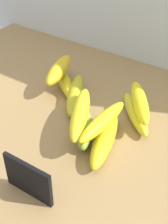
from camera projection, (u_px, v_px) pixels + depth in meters
counter_top at (70, 128)px, 82.35cm from camera, size 110.00×76.00×3.00cm
chalkboard_sign at (29, 180)px, 62.27cm from camera, size 11.00×1.80×8.40cm
banana_0 at (75, 95)px, 87.87cm from camera, size 12.25×18.42×4.00cm
banana_1 at (64, 81)px, 93.74cm from camera, size 17.67×15.94×3.47cm
banana_2 at (135, 113)px, 81.81cm from camera, size 14.32×15.02×3.52cm
banana_3 at (105, 139)px, 73.90cm from camera, size 9.59×19.76×4.27cm
banana_4 at (84, 127)px, 77.28cm from camera, size 11.30×14.86×3.92cm
banana_5 at (80, 113)px, 75.30cm from camera, size 11.98×19.24×3.80cm
banana_6 at (59, 70)px, 91.18cm from camera, size 8.29×16.38×4.16cm
banana_7 at (140, 102)px, 79.65cm from camera, size 12.81×16.37×3.57cm
banana_8 at (103, 121)px, 72.81cm from camera, size 4.20×17.33×3.36cm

